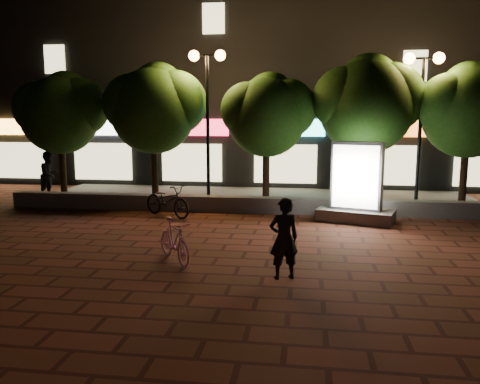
% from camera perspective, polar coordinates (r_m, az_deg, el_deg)
% --- Properties ---
extents(ground, '(80.00, 80.00, 0.00)m').
position_cam_1_polar(ground, '(11.72, -1.69, -6.21)').
color(ground, maroon).
rests_on(ground, ground).
extents(retaining_wall, '(16.00, 0.45, 0.50)m').
position_cam_1_polar(retaining_wall, '(15.53, 0.79, -1.49)').
color(retaining_wall, slate).
rests_on(retaining_wall, ground).
extents(sidewalk, '(16.00, 5.00, 0.08)m').
position_cam_1_polar(sidewalk, '(18.01, 1.79, -0.72)').
color(sidewalk, slate).
rests_on(sidewalk, ground).
extents(building_block, '(28.00, 8.12, 11.30)m').
position_cam_1_polar(building_block, '(24.30, 3.54, 13.49)').
color(building_block, black).
rests_on(building_block, ground).
extents(tree_far_left, '(3.36, 2.80, 4.63)m').
position_cam_1_polar(tree_far_left, '(18.83, -20.34, 9.09)').
color(tree_far_left, black).
rests_on(tree_far_left, sidewalk).
extents(tree_left, '(3.60, 3.00, 4.89)m').
position_cam_1_polar(tree_left, '(17.46, -10.03, 10.06)').
color(tree_left, black).
rests_on(tree_left, sidewalk).
extents(tree_mid, '(3.24, 2.70, 4.50)m').
position_cam_1_polar(tree_mid, '(16.67, 3.35, 9.45)').
color(tree_mid, black).
rests_on(tree_mid, sidewalk).
extents(tree_right, '(3.72, 3.10, 5.07)m').
position_cam_1_polar(tree_right, '(16.74, 14.91, 10.37)').
color(tree_right, black).
rests_on(tree_right, sidewalk).
extents(tree_far_right, '(3.48, 2.90, 4.76)m').
position_cam_1_polar(tree_far_right, '(17.39, 25.53, 9.09)').
color(tree_far_right, black).
rests_on(tree_far_right, sidewalk).
extents(street_lamp_left, '(1.26, 0.36, 5.18)m').
position_cam_1_polar(street_lamp_left, '(16.73, -3.88, 12.23)').
color(street_lamp_left, black).
rests_on(street_lamp_left, sidewalk).
extents(street_lamp_right, '(1.26, 0.36, 4.98)m').
position_cam_1_polar(street_lamp_right, '(16.76, 20.76, 11.22)').
color(street_lamp_right, black).
rests_on(street_lamp_right, sidewalk).
extents(ad_kiosk, '(2.39, 1.68, 2.34)m').
position_cam_1_polar(ad_kiosk, '(14.47, 13.63, 0.27)').
color(ad_kiosk, slate).
rests_on(ad_kiosk, ground).
extents(scooter_pink, '(1.29, 1.50, 0.93)m').
position_cam_1_polar(scooter_pink, '(10.30, -7.77, -5.75)').
color(scooter_pink, '#F396CA').
rests_on(scooter_pink, ground).
extents(rider, '(0.67, 0.55, 1.57)m').
position_cam_1_polar(rider, '(9.16, 5.21, -5.51)').
color(rider, black).
rests_on(rider, ground).
extents(scooter_parked, '(1.98, 1.58, 1.01)m').
position_cam_1_polar(scooter_parked, '(15.00, -8.59, -0.99)').
color(scooter_parked, black).
rests_on(scooter_parked, ground).
extents(pedestrian, '(0.82, 0.96, 1.72)m').
position_cam_1_polar(pedestrian, '(19.09, -21.61, 1.93)').
color(pedestrian, black).
rests_on(pedestrian, sidewalk).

